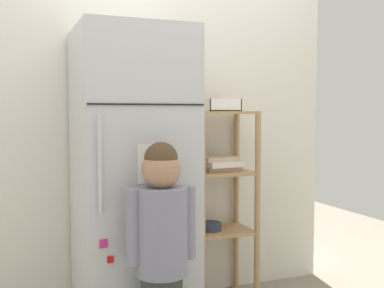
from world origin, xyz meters
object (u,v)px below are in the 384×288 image
(child_standing, at_px, (161,230))
(pantry_shelf_unit, at_px, (220,186))
(fruit_bin, at_px, (222,106))
(refrigerator, at_px, (132,180))

(child_standing, xyz_separation_m, pantry_shelf_unit, (0.58, 0.59, 0.09))
(child_standing, xyz_separation_m, fruit_bin, (0.59, 0.58, 0.60))
(refrigerator, distance_m, child_standing, 0.48)
(pantry_shelf_unit, bearing_deg, fruit_bin, -48.12)
(pantry_shelf_unit, distance_m, fruit_bin, 0.51)
(refrigerator, height_order, pantry_shelf_unit, refrigerator)
(child_standing, bearing_deg, pantry_shelf_unit, 45.50)
(pantry_shelf_unit, xyz_separation_m, fruit_bin, (0.01, -0.01, 0.51))
(refrigerator, height_order, child_standing, refrigerator)
(refrigerator, distance_m, pantry_shelf_unit, 0.63)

